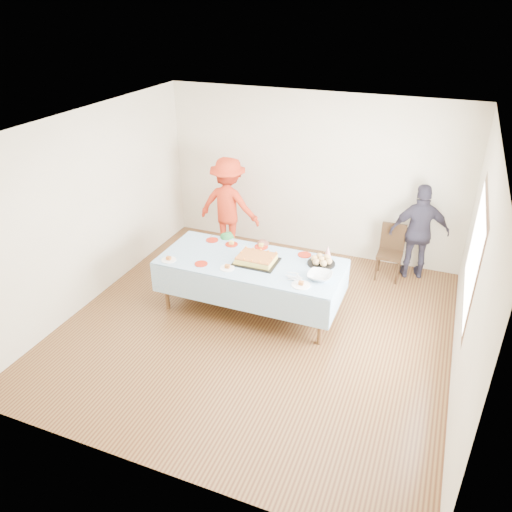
% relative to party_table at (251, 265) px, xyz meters
% --- Properties ---
extents(ground, '(5.00, 5.00, 0.00)m').
position_rel_party_table_xyz_m(ground, '(0.23, -0.37, -0.72)').
color(ground, '#492615').
rests_on(ground, ground).
extents(room_walls, '(5.04, 5.04, 2.72)m').
position_rel_party_table_xyz_m(room_walls, '(0.29, -0.36, 1.05)').
color(room_walls, beige).
rests_on(room_walls, ground).
extents(party_table, '(2.50, 1.10, 0.78)m').
position_rel_party_table_xyz_m(party_table, '(0.00, 0.00, 0.00)').
color(party_table, '#55381D').
rests_on(party_table, ground).
extents(birthday_cake, '(0.58, 0.44, 0.10)m').
position_rel_party_table_xyz_m(birthday_cake, '(0.08, -0.01, 0.10)').
color(birthday_cake, black).
rests_on(birthday_cake, party_table).
extents(rolls_tray, '(0.38, 0.38, 0.11)m').
position_rel_party_table_xyz_m(rolls_tray, '(0.91, 0.27, 0.10)').
color(rolls_tray, black).
rests_on(rolls_tray, party_table).
extents(punch_bowl, '(0.32, 0.32, 0.08)m').
position_rel_party_table_xyz_m(punch_bowl, '(1.00, -0.11, 0.09)').
color(punch_bowl, silver).
rests_on(punch_bowl, party_table).
extents(party_hat, '(0.11, 0.11, 0.19)m').
position_rel_party_table_xyz_m(party_hat, '(0.95, 0.46, 0.15)').
color(party_hat, white).
rests_on(party_hat, party_table).
extents(fork_pile, '(0.24, 0.18, 0.07)m').
position_rel_party_table_xyz_m(fork_pile, '(0.71, -0.24, 0.09)').
color(fork_pile, white).
rests_on(fork_pile, party_table).
extents(plate_red_far_a, '(0.18, 0.18, 0.01)m').
position_rel_party_table_xyz_m(plate_red_far_a, '(-0.77, 0.38, 0.06)').
color(plate_red_far_a, '#B51E0D').
rests_on(plate_red_far_a, party_table).
extents(plate_red_far_b, '(0.18, 0.18, 0.01)m').
position_rel_party_table_xyz_m(plate_red_far_b, '(-0.45, 0.35, 0.06)').
color(plate_red_far_b, '#B51E0D').
rests_on(plate_red_far_b, party_table).
extents(plate_red_far_c, '(0.20, 0.20, 0.01)m').
position_rel_party_table_xyz_m(plate_red_far_c, '(-0.02, 0.44, 0.06)').
color(plate_red_far_c, '#B51E0D').
rests_on(plate_red_far_c, party_table).
extents(plate_red_far_d, '(0.19, 0.19, 0.01)m').
position_rel_party_table_xyz_m(plate_red_far_d, '(0.63, 0.43, 0.06)').
color(plate_red_far_d, '#B51E0D').
rests_on(plate_red_far_d, party_table).
extents(plate_red_near, '(0.18, 0.18, 0.01)m').
position_rel_party_table_xyz_m(plate_red_near, '(-0.59, -0.33, 0.06)').
color(plate_red_near, '#B51E0D').
rests_on(plate_red_near, party_table).
extents(plate_white_left, '(0.20, 0.20, 0.01)m').
position_rel_party_table_xyz_m(plate_white_left, '(-1.05, -0.40, 0.06)').
color(plate_white_left, white).
rests_on(plate_white_left, party_table).
extents(plate_white_mid, '(0.20, 0.20, 0.01)m').
position_rel_party_table_xyz_m(plate_white_mid, '(-0.21, -0.31, 0.06)').
color(plate_white_mid, white).
rests_on(plate_white_mid, party_table).
extents(plate_white_right, '(0.24, 0.24, 0.01)m').
position_rel_party_table_xyz_m(plate_white_right, '(0.82, -0.36, 0.06)').
color(plate_white_right, white).
rests_on(plate_white_right, party_table).
extents(dining_chair, '(0.38, 0.38, 0.87)m').
position_rel_party_table_xyz_m(dining_chair, '(1.67, 1.70, -0.24)').
color(dining_chair, black).
rests_on(dining_chair, ground).
extents(toddler_left, '(0.34, 0.28, 0.78)m').
position_rel_party_table_xyz_m(toddler_left, '(-0.85, 0.53, -0.33)').
color(toddler_left, '#C35018').
rests_on(toddler_left, ground).
extents(toddler_mid, '(0.49, 0.40, 0.86)m').
position_rel_party_table_xyz_m(toddler_mid, '(-0.61, 0.55, -0.30)').
color(toddler_mid, '#277637').
rests_on(toddler_mid, ground).
extents(toddler_right, '(0.49, 0.44, 0.85)m').
position_rel_party_table_xyz_m(toddler_right, '(-0.04, 0.53, -0.30)').
color(toddler_right, '#D37A62').
rests_on(toddler_right, ground).
extents(adult_left, '(1.08, 0.63, 1.66)m').
position_rel_party_table_xyz_m(adult_left, '(-1.06, 1.59, 0.10)').
color(adult_left, red).
rests_on(adult_left, ground).
extents(adult_right, '(0.96, 0.60, 1.53)m').
position_rel_party_table_xyz_m(adult_right, '(2.04, 1.83, 0.04)').
color(adult_right, '#302D3D').
rests_on(adult_right, ground).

